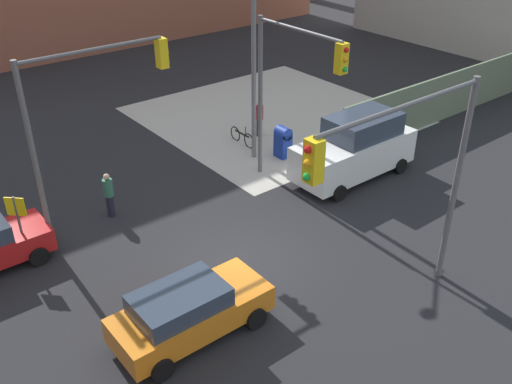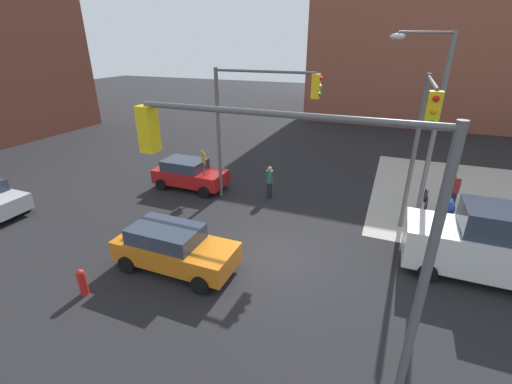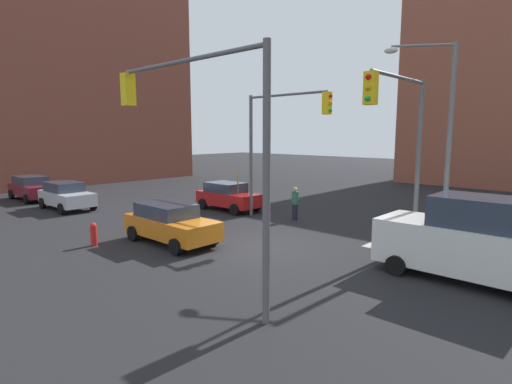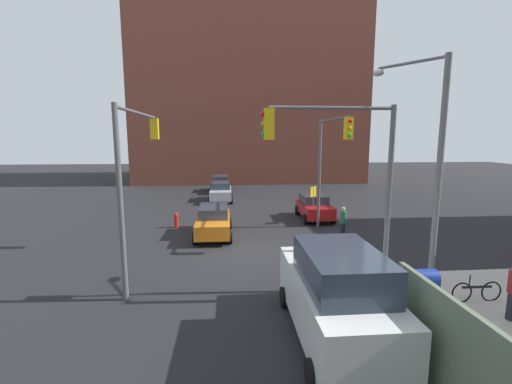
# 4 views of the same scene
# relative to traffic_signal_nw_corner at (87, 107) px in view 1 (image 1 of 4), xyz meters

# --- Properties ---
(ground_plane) EXTENTS (120.00, 120.00, 0.00)m
(ground_plane) POSITION_rel_traffic_signal_nw_corner_xyz_m (2.56, -4.50, -4.61)
(ground_plane) COLOR black
(sidewalk_corner) EXTENTS (12.00, 12.00, 0.01)m
(sidewalk_corner) POSITION_rel_traffic_signal_nw_corner_xyz_m (11.56, 4.50, -4.60)
(sidewalk_corner) COLOR #ADA89E
(sidewalk_corner) RESTS_ON ground
(construction_fence) EXTENTS (23.81, 0.12, 2.40)m
(construction_fence) POSITION_rel_traffic_signal_nw_corner_xyz_m (22.47, -1.30, -3.41)
(construction_fence) COLOR #607056
(construction_fence) RESTS_ON ground
(traffic_signal_nw_corner) EXTENTS (5.11, 0.36, 6.50)m
(traffic_signal_nw_corner) POSITION_rel_traffic_signal_nw_corner_xyz_m (0.00, 0.00, 0.00)
(traffic_signal_nw_corner) COLOR #59595B
(traffic_signal_nw_corner) RESTS_ON ground
(traffic_signal_se_corner) EXTENTS (6.19, 0.36, 6.50)m
(traffic_signal_se_corner) POSITION_rel_traffic_signal_nw_corner_xyz_m (4.68, -9.00, 0.06)
(traffic_signal_se_corner) COLOR #59595B
(traffic_signal_se_corner) RESTS_ON ground
(traffic_signal_ne_corner) EXTENTS (0.36, 4.53, 6.50)m
(traffic_signal_ne_corner) POSITION_rel_traffic_signal_nw_corner_xyz_m (7.06, -1.69, -0.04)
(traffic_signal_ne_corner) COLOR #59595B
(traffic_signal_ne_corner) RESTS_ON ground
(street_lamp_corner) EXTENTS (2.39, 1.60, 8.00)m
(street_lamp_corner) POSITION_rel_traffic_signal_nw_corner_xyz_m (7.46, 1.10, 0.09)
(street_lamp_corner) COLOR slate
(street_lamp_corner) RESTS_ON ground
(warning_sign_two_way) EXTENTS (0.48, 0.48, 2.40)m
(warning_sign_two_way) POSITION_rel_traffic_signal_nw_corner_xyz_m (-2.84, -0.12, -2.97)
(warning_sign_two_way) COLOR #4C4C4C
(warning_sign_two_way) RESTS_ON ground
(mailbox_blue) EXTENTS (0.56, 0.64, 1.43)m
(mailbox_blue) POSITION_rel_traffic_signal_nw_corner_xyz_m (8.76, 0.50, -3.85)
(mailbox_blue) COLOR navy
(mailbox_blue) RESTS_ON ground
(coupe_orange) EXTENTS (4.40, 2.02, 1.62)m
(coupe_orange) POSITION_rel_traffic_signal_nw_corner_xyz_m (-0.52, -6.35, -3.76)
(coupe_orange) COLOR orange
(coupe_orange) RESTS_ON ground
(van_white_delivery) EXTENTS (5.40, 2.32, 2.62)m
(van_white_delivery) POSITION_rel_traffic_signal_nw_corner_xyz_m (9.90, -2.70, -3.33)
(van_white_delivery) COLOR white
(van_white_delivery) RESTS_ON ground
(pedestrian_crossing) EXTENTS (0.36, 0.36, 1.74)m
(pedestrian_crossing) POSITION_rel_traffic_signal_nw_corner_xyz_m (0.56, 0.70, -3.70)
(pedestrian_crossing) COLOR #2D664C
(pedestrian_crossing) RESTS_ON ground
(pedestrian_waiting) EXTENTS (0.36, 0.36, 1.76)m
(pedestrian_waiting) POSITION_rel_traffic_signal_nw_corner_xyz_m (9.36, 2.90, -3.69)
(pedestrian_waiting) COLOR maroon
(pedestrian_waiting) RESTS_ON ground
(bicycle_leaning_on_fence) EXTENTS (0.05, 1.75, 0.97)m
(bicycle_leaning_on_fence) POSITION_rel_traffic_signal_nw_corner_xyz_m (8.16, 2.70, -4.26)
(bicycle_leaning_on_fence) COLOR black
(bicycle_leaning_on_fence) RESTS_ON ground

